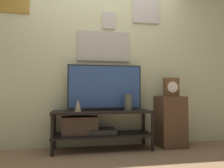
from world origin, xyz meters
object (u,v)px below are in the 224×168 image
Objects in this scene: vase_slim_bronze at (78,105)px; television at (105,87)px; mantel_clock at (171,87)px; vase_tall_ceramic at (128,102)px.

television is at bearing 21.64° from vase_slim_bronze.
television reaches higher than mantel_clock.
television is at bearing 175.97° from mantel_clock.
television is 6.54× the size of vase_slim_bronze.
vase_tall_ceramic is 0.70m from vase_slim_bronze.
vase_slim_bronze is at bearing -158.36° from television.
vase_tall_ceramic is at bearing -174.04° from mantel_clock.
television is 0.49m from vase_slim_bronze.
vase_tall_ceramic is 0.72m from mantel_clock.
mantel_clock is (1.37, 0.08, 0.25)m from vase_slim_bronze.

